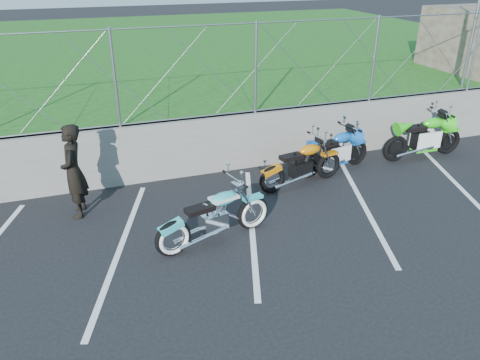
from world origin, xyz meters
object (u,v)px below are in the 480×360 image
object	(u,v)px
naked_orange	(303,166)
sportbike_green	(424,139)
person_standing	(74,171)
cruiser_turquoise	(216,218)
sportbike_blue	(336,153)

from	to	relation	value
naked_orange	sportbike_green	world-z (taller)	sportbike_green
person_standing	naked_orange	bearing A→B (deg)	94.89
naked_orange	person_standing	bearing A→B (deg)	166.75
cruiser_turquoise	person_standing	bearing A→B (deg)	127.90
cruiser_turquoise	sportbike_blue	xyz separation A→B (m)	(3.45, 1.96, -0.00)
sportbike_blue	person_standing	xyz separation A→B (m)	(-5.67, -0.21, 0.46)
sportbike_blue	person_standing	bearing A→B (deg)	170.13
naked_orange	person_standing	size ratio (longest dim) A/B	1.15
cruiser_turquoise	sportbike_green	xyz separation A→B (m)	(5.88, 1.95, 0.05)
cruiser_turquoise	sportbike_blue	size ratio (longest dim) A/B	1.12
sportbike_green	person_standing	xyz separation A→B (m)	(-8.11, -0.20, 0.41)
cruiser_turquoise	person_standing	distance (m)	2.87
cruiser_turquoise	sportbike_green	size ratio (longest dim) A/B	0.99
sportbike_green	naked_orange	bearing A→B (deg)	-172.09
naked_orange	person_standing	world-z (taller)	person_standing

